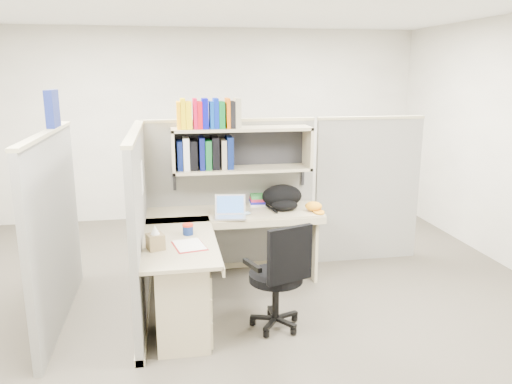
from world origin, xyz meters
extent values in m
plane|color=#3B362E|center=(0.00, 0.00, 0.00)|extent=(6.00, 6.00, 0.00)
plane|color=#B2ADA1|center=(0.00, 3.00, 1.35)|extent=(6.00, 0.00, 6.00)
plane|color=#B2ADA1|center=(0.00, -3.00, 1.35)|extent=(6.00, 0.00, 6.00)
cube|color=slate|center=(0.00, 0.90, 0.80)|extent=(1.80, 0.06, 1.60)
cube|color=tan|center=(0.00, 0.90, 1.61)|extent=(1.80, 0.08, 0.03)
cube|color=slate|center=(-0.90, 0.00, 0.80)|extent=(0.06, 1.80, 1.60)
cube|color=tan|center=(-0.90, 0.00, 1.61)|extent=(0.08, 1.80, 0.03)
cube|color=slate|center=(-1.60, 0.00, 0.80)|extent=(0.06, 1.80, 1.60)
cube|color=slate|center=(1.55, 0.90, 0.80)|extent=(1.20, 0.06, 1.60)
cube|color=navy|center=(-1.60, 0.35, 1.79)|extent=(0.07, 0.27, 0.32)
cube|color=white|center=(-0.87, 0.15, 1.20)|extent=(0.00, 0.21, 0.28)
cube|color=tan|center=(0.10, 0.70, 1.55)|extent=(1.40, 0.34, 0.03)
cube|color=tan|center=(0.10, 0.70, 1.14)|extent=(1.40, 0.34, 0.03)
cube|color=tan|center=(-0.58, 0.70, 1.34)|extent=(0.03, 0.34, 0.44)
cube|color=tan|center=(0.78, 0.70, 1.34)|extent=(0.03, 0.34, 0.44)
cube|color=black|center=(0.10, 0.86, 1.34)|extent=(1.38, 0.01, 0.41)
cube|color=#FFA605|center=(-0.52, 0.68, 1.69)|extent=(0.03, 0.20, 0.26)
cube|color=yellow|center=(-0.48, 0.68, 1.71)|extent=(0.05, 0.20, 0.29)
cube|color=yellow|center=(-0.42, 0.68, 1.69)|extent=(0.06, 0.20, 0.26)
cube|color=#C1072F|center=(-0.36, 0.68, 1.71)|extent=(0.04, 0.20, 0.29)
cube|color=red|center=(-0.32, 0.68, 1.69)|extent=(0.05, 0.20, 0.26)
cube|color=#05059F|center=(-0.27, 0.68, 1.71)|extent=(0.06, 0.20, 0.29)
cube|color=#05369C|center=(-0.20, 0.68, 1.69)|extent=(0.04, 0.20, 0.26)
cube|color=#051C98|center=(-0.16, 0.68, 1.71)|extent=(0.04, 0.20, 0.29)
cube|color=#065B1F|center=(-0.11, 0.68, 1.69)|extent=(0.06, 0.20, 0.26)
cube|color=#DF5A05|center=(-0.04, 0.68, 1.71)|extent=(0.04, 0.20, 0.29)
cube|color=black|center=(0.00, 0.68, 1.69)|extent=(0.05, 0.20, 0.26)
cube|color=tan|center=(0.05, 0.68, 1.71)|extent=(0.06, 0.20, 0.29)
cube|color=#07134C|center=(-0.52, 0.72, 1.30)|extent=(0.05, 0.24, 0.29)
cube|color=silver|center=(-0.46, 0.72, 1.31)|extent=(0.06, 0.24, 0.32)
cube|color=black|center=(-0.39, 0.72, 1.30)|extent=(0.07, 0.24, 0.29)
cube|color=#070D4B|center=(-0.30, 0.72, 1.31)|extent=(0.05, 0.24, 0.32)
cube|color=#0B4E1D|center=(-0.24, 0.72, 1.30)|extent=(0.06, 0.24, 0.29)
cube|color=black|center=(-0.17, 0.72, 1.31)|extent=(0.07, 0.24, 0.32)
cube|color=gray|center=(-0.09, 0.72, 1.30)|extent=(0.05, 0.24, 0.29)
cube|color=#071549|center=(-0.03, 0.72, 1.31)|extent=(0.06, 0.24, 0.32)
cube|color=tan|center=(0.00, 0.57, 0.71)|extent=(1.74, 0.60, 0.03)
cube|color=tan|center=(-0.57, -0.20, 0.71)|extent=(0.60, 1.34, 0.03)
cube|color=tan|center=(0.00, 0.27, 0.68)|extent=(1.74, 0.02, 0.07)
cube|color=tan|center=(-0.27, -0.20, 0.68)|extent=(0.02, 1.34, 0.07)
cube|color=tan|center=(-0.57, -0.55, 0.34)|extent=(0.40, 0.55, 0.68)
cube|color=tan|center=(-0.36, -0.55, 0.54)|extent=(0.02, 0.50, 0.16)
cube|color=tan|center=(-0.36, -0.55, 0.36)|extent=(0.02, 0.50, 0.16)
cube|color=tan|center=(-0.36, -0.55, 0.14)|extent=(0.02, 0.50, 0.22)
cube|color=#B2B2B7|center=(-0.35, -0.55, 0.54)|extent=(0.01, 0.12, 0.01)
cube|color=tan|center=(0.80, 0.60, 0.35)|extent=(0.03, 0.55, 0.70)
cylinder|color=navy|center=(-0.49, -0.09, 0.77)|extent=(0.09, 0.09, 0.08)
cylinder|color=red|center=(-0.49, -0.09, 0.82)|extent=(0.09, 0.09, 0.02)
ellipsoid|color=#839FBA|center=(0.10, 0.42, 0.75)|extent=(0.11, 0.09, 0.04)
cylinder|color=white|center=(0.01, 0.68, 0.79)|extent=(0.10, 0.10, 0.11)
cylinder|color=black|center=(0.20, -0.49, 0.46)|extent=(0.45, 0.45, 0.07)
cube|color=black|center=(0.27, -0.68, 0.72)|extent=(0.38, 0.17, 0.45)
cylinder|color=black|center=(0.20, -0.49, 0.27)|extent=(0.06, 0.06, 0.39)
cylinder|color=black|center=(0.20, -0.49, 0.05)|extent=(0.43, 0.43, 0.10)
cube|color=black|center=(-0.01, -0.56, 0.60)|extent=(0.12, 0.25, 0.04)
cube|color=black|center=(0.41, -0.41, 0.60)|extent=(0.12, 0.25, 0.04)
camera|label=1|loc=(-0.63, -4.23, 2.10)|focal=35.00mm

